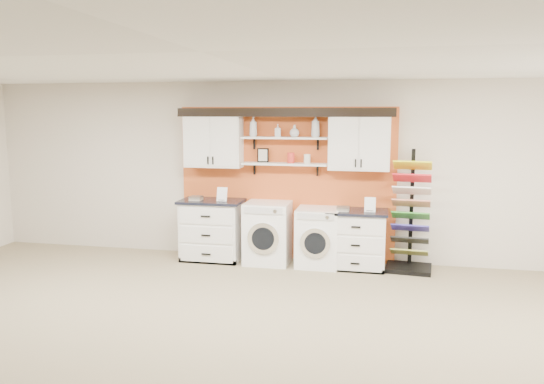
% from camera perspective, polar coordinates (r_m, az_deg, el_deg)
% --- Properties ---
extents(floor, '(10.00, 10.00, 0.00)m').
position_cam_1_polar(floor, '(5.00, -7.04, -19.09)').
color(floor, gray).
rests_on(floor, ground).
extents(ceiling, '(10.00, 10.00, 0.00)m').
position_cam_1_polar(ceiling, '(4.46, -7.72, 14.73)').
color(ceiling, white).
rests_on(ceiling, wall_back).
extents(wall_back, '(10.00, 0.00, 10.00)m').
position_cam_1_polar(wall_back, '(8.36, 1.59, 2.28)').
color(wall_back, beige).
rests_on(wall_back, floor).
extents(accent_panel, '(3.40, 0.07, 2.40)m').
position_cam_1_polar(accent_panel, '(8.35, 1.55, 0.89)').
color(accent_panel, '#CA5522').
rests_on(accent_panel, wall_back).
extents(upper_cabinet_left, '(0.90, 0.35, 0.84)m').
position_cam_1_polar(upper_cabinet_left, '(8.40, -6.29, 5.54)').
color(upper_cabinet_left, white).
rests_on(upper_cabinet_left, wall_back).
extents(upper_cabinet_right, '(0.90, 0.35, 0.84)m').
position_cam_1_polar(upper_cabinet_right, '(8.00, 9.38, 5.33)').
color(upper_cabinet_right, white).
rests_on(upper_cabinet_right, wall_back).
extents(shelf_lower, '(1.32, 0.28, 0.03)m').
position_cam_1_polar(shelf_lower, '(8.15, 1.35, 3.04)').
color(shelf_lower, white).
rests_on(shelf_lower, wall_back).
extents(shelf_upper, '(1.32, 0.28, 0.03)m').
position_cam_1_polar(shelf_upper, '(8.13, 1.36, 5.84)').
color(shelf_upper, white).
rests_on(shelf_upper, wall_back).
extents(crown_molding, '(3.30, 0.41, 0.13)m').
position_cam_1_polar(crown_molding, '(8.13, 1.39, 8.65)').
color(crown_molding, black).
rests_on(crown_molding, wall_back).
extents(picture_frame, '(0.18, 0.02, 0.22)m').
position_cam_1_polar(picture_frame, '(8.26, -0.98, 3.98)').
color(picture_frame, black).
rests_on(picture_frame, shelf_lower).
extents(canister_red, '(0.11, 0.11, 0.16)m').
position_cam_1_polar(canister_red, '(8.13, 2.05, 3.69)').
color(canister_red, red).
rests_on(canister_red, shelf_lower).
extents(canister_cream, '(0.10, 0.10, 0.14)m').
position_cam_1_polar(canister_cream, '(8.09, 3.80, 3.58)').
color(canister_cream, silver).
rests_on(canister_cream, shelf_lower).
extents(base_cabinet_left, '(0.98, 0.66, 0.96)m').
position_cam_1_polar(base_cabinet_left, '(8.45, -6.45, -4.05)').
color(base_cabinet_left, white).
rests_on(base_cabinet_left, floor).
extents(base_cabinet_right, '(0.89, 0.66, 0.88)m').
position_cam_1_polar(base_cabinet_right, '(8.05, 9.08, -5.02)').
color(base_cabinet_right, white).
rests_on(base_cabinet_right, floor).
extents(washer, '(0.68, 0.71, 0.95)m').
position_cam_1_polar(washer, '(8.21, -0.44, -4.39)').
color(washer, white).
rests_on(washer, floor).
extents(dryer, '(0.63, 0.71, 0.88)m').
position_cam_1_polar(dryer, '(8.09, 4.96, -4.84)').
color(dryer, white).
rests_on(dryer, floor).
extents(sample_rack, '(0.70, 0.60, 1.79)m').
position_cam_1_polar(sample_rack, '(8.07, 14.62, -4.31)').
color(sample_rack, black).
rests_on(sample_rack, floor).
extents(soap_bottle_a, '(0.15, 0.15, 0.31)m').
position_cam_1_polar(soap_bottle_a, '(8.22, -2.03, 7.07)').
color(soap_bottle_a, silver).
rests_on(soap_bottle_a, shelf_upper).
extents(soap_bottle_b, '(0.10, 0.10, 0.20)m').
position_cam_1_polar(soap_bottle_b, '(8.14, 0.63, 6.64)').
color(soap_bottle_b, silver).
rests_on(soap_bottle_b, shelf_upper).
extents(soap_bottle_c, '(0.20, 0.20, 0.18)m').
position_cam_1_polar(soap_bottle_c, '(8.10, 2.43, 6.59)').
color(soap_bottle_c, silver).
rests_on(soap_bottle_c, shelf_upper).
extents(soap_bottle_d, '(0.17, 0.17, 0.34)m').
position_cam_1_polar(soap_bottle_d, '(8.05, 4.70, 7.09)').
color(soap_bottle_d, silver).
rests_on(soap_bottle_d, shelf_upper).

